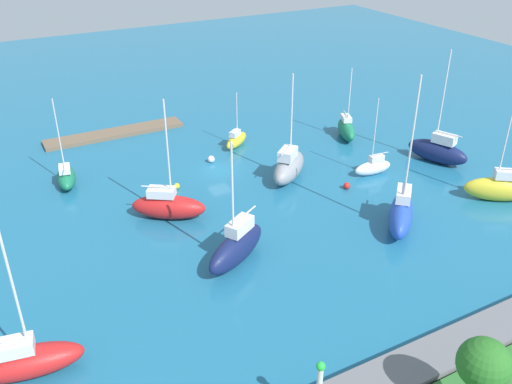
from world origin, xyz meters
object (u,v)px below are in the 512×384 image
mooring_buoy_white (211,159)px  mooring_buoy_yellow (177,186)px  harbor_beacon (320,382)px  sailboat_gray_center_basin (289,166)px  park_tree_center (484,364)px  sailboat_white_near_pier (373,167)px  sailboat_green_east_end (346,129)px  sailboat_yellow_inner_mooring (236,140)px  sailboat_blue_by_breakwater (401,213)px  sailboat_red_along_channel (25,360)px  pier_dock (115,133)px  sailboat_green_far_south (66,176)px  sailboat_navy_mid_basin (438,150)px  mooring_buoy_red (347,186)px  sailboat_navy_lone_south (236,246)px  sailboat_yellow_lone_north (499,188)px  sailboat_red_outer_mooring (168,206)px

mooring_buoy_white → mooring_buoy_yellow: mooring_buoy_white is taller
harbor_beacon → sailboat_gray_center_basin: 32.93m
park_tree_center → mooring_buoy_yellow: park_tree_center is taller
sailboat_white_near_pier → mooring_buoy_yellow: 22.42m
sailboat_green_east_end → sailboat_yellow_inner_mooring: bearing=-83.4°
mooring_buoy_yellow → sailboat_blue_by_breakwater: bearing=132.1°
sailboat_red_along_channel → sailboat_yellow_inner_mooring: size_ratio=1.97×
pier_dock → sailboat_green_far_south: bearing=53.6°
sailboat_navy_mid_basin → mooring_buoy_red: size_ratio=17.87×
sailboat_navy_mid_basin → sailboat_white_near_pier: sailboat_navy_mid_basin is taller
harbor_beacon → sailboat_white_near_pier: bearing=-134.2°
sailboat_navy_mid_basin → mooring_buoy_yellow: sailboat_navy_mid_basin is taller
sailboat_red_along_channel → pier_dock: bearing=76.5°
sailboat_gray_center_basin → sailboat_white_near_pier: size_ratio=1.32×
harbor_beacon → mooring_buoy_red: harbor_beacon is taller
sailboat_navy_lone_south → mooring_buoy_yellow: size_ratio=17.25×
sailboat_green_east_end → mooring_buoy_yellow: size_ratio=14.07×
sailboat_yellow_lone_north → sailboat_blue_by_breakwater: size_ratio=0.69×
sailboat_red_outer_mooring → sailboat_navy_lone_south: 10.27m
park_tree_center → sailboat_gray_center_basin: sailboat_gray_center_basin is taller
park_tree_center → mooring_buoy_red: (-12.02, -28.47, -4.88)m
sailboat_white_near_pier → sailboat_gray_center_basin: bearing=-16.8°
sailboat_gray_center_basin → mooring_buoy_white: sailboat_gray_center_basin is taller
sailboat_white_near_pier → sailboat_red_along_channel: sailboat_red_along_channel is taller
sailboat_green_east_end → sailboat_gray_center_basin: bearing=-39.0°
mooring_buoy_red → mooring_buoy_yellow: 18.64m
sailboat_yellow_inner_mooring → mooring_buoy_red: size_ratio=9.38×
sailboat_yellow_lone_north → sailboat_blue_by_breakwater: (12.77, -0.61, 0.20)m
sailboat_red_outer_mooring → sailboat_red_along_channel: size_ratio=0.89×
sailboat_yellow_lone_north → sailboat_green_east_end: size_ratio=1.11×
sailboat_blue_by_breakwater → mooring_buoy_yellow: sailboat_blue_by_breakwater is taller
harbor_beacon → sailboat_blue_by_breakwater: bearing=-142.7°
harbor_beacon → mooring_buoy_red: 31.31m
sailboat_gray_center_basin → mooring_buoy_red: size_ratio=16.05×
pier_dock → mooring_buoy_white: (-7.85, 13.95, 0.17)m
sailboat_yellow_lone_north → mooring_buoy_yellow: (28.83, -18.40, -1.13)m
harbor_beacon → sailboat_red_outer_mooring: size_ratio=0.30×
sailboat_blue_by_breakwater → sailboat_yellow_inner_mooring: (5.16, -24.99, -0.74)m
sailboat_gray_center_basin → sailboat_navy_lone_south: 16.82m
pier_dock → sailboat_gray_center_basin: sailboat_gray_center_basin is taller
sailboat_navy_lone_south → mooring_buoy_yellow: sailboat_navy_lone_south is taller
sailboat_navy_lone_south → mooring_buoy_white: sailboat_navy_lone_south is taller
mooring_buoy_yellow → sailboat_green_far_south: bearing=-32.6°
pier_dock → sailboat_yellow_lone_north: sailboat_yellow_lone_north is taller
pier_dock → sailboat_green_east_end: sailboat_green_east_end is taller
park_tree_center → sailboat_green_far_south: sailboat_green_far_south is taller
pier_dock → mooring_buoy_yellow: size_ratio=27.36×
sailboat_green_far_south → sailboat_navy_mid_basin: (-40.45, 15.00, 0.47)m
sailboat_yellow_lone_north → mooring_buoy_red: 15.72m
sailboat_green_east_end → mooring_buoy_white: 18.92m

